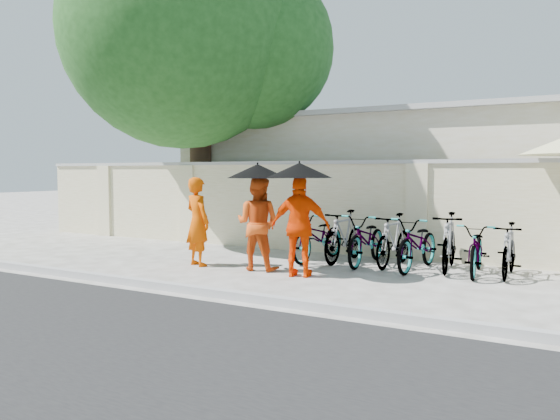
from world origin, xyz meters
The scene contains 18 objects.
ground centered at (0.00, 0.00, 0.00)m, with size 80.00×80.00×0.00m, color beige.
kerb centered at (0.00, -1.70, 0.06)m, with size 40.00×0.16×0.12m, color #9F9F9F.
compound_wall centered at (1.00, 3.20, 1.00)m, with size 20.00×0.30×2.00m, color beige.
building_behind centered at (2.00, 7.00, 1.60)m, with size 14.00×6.00×3.20m, color silver.
shade_tree centered at (-3.66, 2.97, 5.10)m, with size 6.70×6.20×8.20m.
monk_left centered at (-1.54, 0.32, 0.86)m, with size 0.63×0.41×1.73m, color #D14700.
monk_center centered at (-0.27, 0.48, 0.87)m, with size 0.85×0.66×1.74m, color #D64910.
parasol_center centered at (-0.22, 0.40, 1.84)m, with size 1.12×1.12×0.98m.
monk_right centered at (0.72, 0.28, 0.88)m, with size 1.04×0.43×1.77m, color #F63900.
parasol_right centered at (0.74, 0.20, 1.86)m, with size 1.13×1.13×0.98m.
bike_0 centered at (0.27, 1.99, 0.50)m, with size 0.66×1.91×1.00m, color #898AA4.
bike_1 centered at (0.79, 2.09, 0.53)m, with size 0.50×1.75×1.05m, color #898AA4.
bike_2 centered at (1.31, 2.02, 0.51)m, with size 0.67×1.93×1.01m, color #898AA4.
bike_3 centered at (1.83, 2.07, 0.51)m, with size 0.48×1.71×1.03m, color #898AA4.
bike_4 centered at (2.35, 1.92, 0.50)m, with size 0.66×1.91×1.00m, color #898AA4.
bike_5 centered at (2.86, 2.11, 0.54)m, with size 0.51×1.79×1.08m, color #898AA4.
bike_6 centered at (3.38, 1.97, 0.47)m, with size 0.62×1.77×0.93m, color #898AA4.
bike_7 centered at (3.90, 2.01, 0.47)m, with size 0.44×1.57×0.95m, color #898AA4.
Camera 1 is at (5.02, -8.11, 1.83)m, focal length 35.00 mm.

